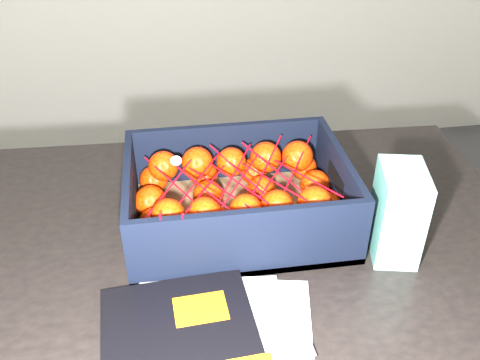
{
  "coord_description": "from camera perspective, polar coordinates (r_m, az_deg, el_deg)",
  "views": [
    {
      "loc": [
        -0.03,
        -0.55,
        1.34
      ],
      "look_at": [
        0.08,
        0.15,
        0.86
      ],
      "focal_mm": 39.45,
      "sensor_mm": 36.0,
      "label": 1
    }
  ],
  "objects": [
    {
      "name": "mesh_net",
      "position": [
        0.88,
        -0.68,
        0.02
      ],
      "size": [
        0.31,
        0.25,
        0.09
      ],
      "color": "red",
      "rests_on": "clementine_heap"
    },
    {
      "name": "produce_crate",
      "position": [
        0.92,
        -0.28,
        -2.58
      ],
      "size": [
        0.37,
        0.28,
        0.13
      ],
      "color": "brown",
      "rests_on": "table"
    },
    {
      "name": "clementine_heap",
      "position": [
        0.91,
        -0.2,
        -1.67
      ],
      "size": [
        0.36,
        0.26,
        0.1
      ],
      "color": "red",
      "rests_on": "produce_crate"
    },
    {
      "name": "retail_carton",
      "position": [
        0.88,
        16.68,
        -3.41
      ],
      "size": [
        0.09,
        0.12,
        0.15
      ],
      "primitive_type": "cube",
      "rotation": [
        0.0,
        0.0,
        -0.22
      ],
      "color": "silver",
      "rests_on": "table"
    },
    {
      "name": "magazine_stack",
      "position": [
        0.73,
        -3.33,
        -18.4
      ],
      "size": [
        0.31,
        0.32,
        0.02
      ],
      "color": "silver",
      "rests_on": "table"
    },
    {
      "name": "table",
      "position": [
        0.94,
        -5.34,
        -12.95
      ],
      "size": [
        1.23,
        0.84,
        0.75
      ],
      "color": "black",
      "rests_on": "ground"
    }
  ]
}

